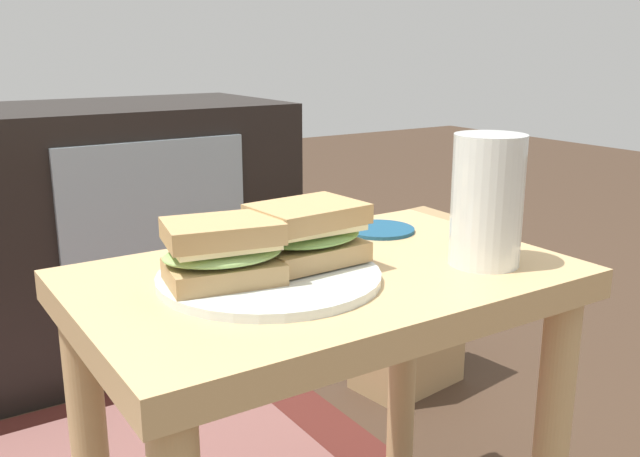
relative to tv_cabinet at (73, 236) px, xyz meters
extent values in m
cube|color=tan|center=(0.06, -0.95, 0.15)|extent=(0.56, 0.36, 0.04)
cylinder|color=tan|center=(0.30, -1.09, -0.08)|extent=(0.04, 0.04, 0.43)
cylinder|color=tan|center=(0.30, -0.80, -0.08)|extent=(0.04, 0.04, 0.43)
cube|color=black|center=(0.00, 0.00, 0.00)|extent=(0.96, 0.44, 0.58)
cube|color=#8C9EA8|center=(0.12, -0.22, 0.01)|extent=(0.40, 0.01, 0.44)
cylinder|color=silver|center=(-0.01, -0.95, 0.17)|extent=(0.24, 0.24, 0.01)
cube|color=tan|center=(-0.07, -0.95, 0.19)|extent=(0.13, 0.10, 0.02)
ellipsoid|color=#8CB260|center=(-0.07, -0.95, 0.21)|extent=(0.14, 0.11, 0.02)
cube|color=beige|center=(-0.07, -0.95, 0.22)|extent=(0.12, 0.09, 0.01)
cube|color=tan|center=(-0.07, -0.95, 0.23)|extent=(0.13, 0.10, 0.02)
cube|color=tan|center=(0.04, -0.94, 0.19)|extent=(0.12, 0.10, 0.02)
ellipsoid|color=#729E4C|center=(0.04, -0.94, 0.21)|extent=(0.13, 0.10, 0.02)
cube|color=beige|center=(0.04, -0.94, 0.22)|extent=(0.11, 0.08, 0.01)
cube|color=tan|center=(0.04, -0.94, 0.24)|extent=(0.12, 0.10, 0.02)
cylinder|color=silver|center=(0.23, -1.03, 0.25)|extent=(0.08, 0.08, 0.15)
cylinder|color=#C67219|center=(0.23, -1.03, 0.23)|extent=(0.07, 0.07, 0.12)
cylinder|color=white|center=(0.23, -1.03, 0.30)|extent=(0.07, 0.07, 0.01)
cylinder|color=navy|center=(0.21, -0.85, 0.17)|extent=(0.10, 0.10, 0.01)
cube|color=tan|center=(0.54, -0.53, -0.12)|extent=(0.23, 0.17, 0.35)
cube|color=#987950|center=(0.54, -0.53, 0.07)|extent=(0.22, 0.15, 0.03)
camera|label=1|loc=(-0.36, -1.58, 0.42)|focal=39.24mm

